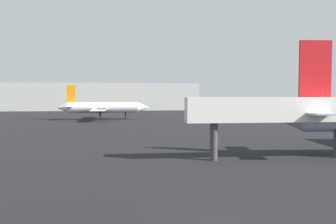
% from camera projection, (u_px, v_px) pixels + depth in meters
% --- Properties ---
extents(airplane_distant, '(23.21, 20.92, 8.73)m').
position_uv_depth(airplane_distant, '(103.00, 107.00, 88.02)').
color(airplane_distant, white).
rests_on(airplane_distant, ground_plane).
extents(jet_bridge, '(20.18, 2.85, 6.20)m').
position_uv_depth(jet_bridge, '(298.00, 111.00, 33.84)').
color(jet_bridge, silver).
rests_on(jet_bridge, ground_plane).
extents(terminal_building, '(86.41, 22.59, 11.13)m').
position_uv_depth(terminal_building, '(94.00, 97.00, 148.17)').
color(terminal_building, '#B7B7B2').
rests_on(terminal_building, ground_plane).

